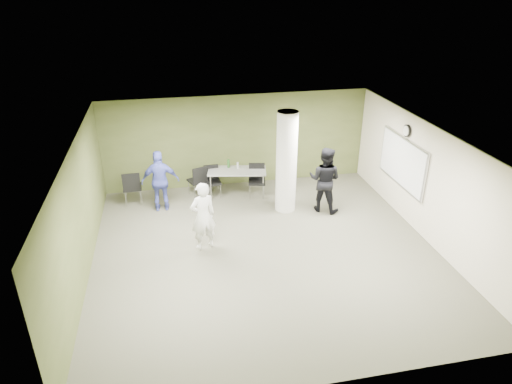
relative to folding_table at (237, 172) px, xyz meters
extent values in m
plane|color=#4E4D3E|center=(0.17, -3.15, -0.75)|extent=(8.00, 8.00, 0.00)
plane|color=white|center=(0.17, -3.15, 2.05)|extent=(8.00, 8.00, 0.00)
cube|color=#475327|center=(0.17, 0.85, 0.65)|extent=(8.00, 2.80, 0.02)
cube|color=#475327|center=(-3.83, -3.15, 0.65)|extent=(0.02, 8.00, 2.80)
cube|color=beige|center=(4.17, -3.15, 0.65)|extent=(0.02, 8.00, 2.80)
cylinder|color=silver|center=(1.17, -1.15, 0.65)|extent=(0.56, 0.56, 2.80)
cube|color=silver|center=(4.10, -1.95, 0.75)|extent=(0.04, 2.30, 1.30)
cube|color=white|center=(4.07, -1.95, 0.75)|extent=(0.02, 2.20, 1.20)
cylinder|color=black|center=(4.10, -1.95, 1.60)|extent=(0.05, 0.32, 0.32)
cylinder|color=white|center=(4.07, -1.95, 1.60)|extent=(0.02, 0.26, 0.26)
cube|color=gray|center=(0.00, -0.01, 0.03)|extent=(1.79, 1.03, 0.04)
cylinder|color=silver|center=(-0.79, -0.16, -0.37)|extent=(0.04, 0.04, 0.76)
cylinder|color=silver|center=(0.69, -0.44, -0.37)|extent=(0.04, 0.04, 0.76)
cylinder|color=silver|center=(-0.68, 0.42, -0.37)|extent=(0.04, 0.04, 0.76)
cylinder|color=silver|center=(0.80, 0.14, -0.37)|extent=(0.04, 0.04, 0.76)
cylinder|color=#25561C|center=(-0.21, 0.24, 0.17)|extent=(0.07, 0.07, 0.25)
cylinder|color=#B2B2B7|center=(0.05, 0.13, 0.14)|extent=(0.06, 0.06, 0.18)
cylinder|color=#4C4C4C|center=(-0.85, 0.35, -0.61)|extent=(0.24, 0.24, 0.27)
cube|color=black|center=(-2.99, 0.06, -0.26)|extent=(0.52, 0.52, 0.05)
cube|color=black|center=(-2.98, -0.17, 0.02)|extent=(0.48, 0.06, 0.49)
cylinder|color=silver|center=(-2.79, 0.27, -0.51)|extent=(0.02, 0.02, 0.47)
cylinder|color=silver|center=(-3.21, 0.26, -0.51)|extent=(0.02, 0.02, 0.47)
cylinder|color=silver|center=(-2.78, -0.14, -0.51)|extent=(0.02, 0.02, 0.47)
cylinder|color=silver|center=(-3.19, -0.16, -0.51)|extent=(0.02, 0.02, 0.47)
cube|color=black|center=(-1.15, 0.22, -0.28)|extent=(0.62, 0.62, 0.05)
cube|color=black|center=(-1.07, 0.02, -0.03)|extent=(0.44, 0.20, 0.47)
cylinder|color=silver|center=(-1.04, 0.48, -0.53)|extent=(0.02, 0.02, 0.44)
cylinder|color=silver|center=(-1.40, 0.33, -0.53)|extent=(0.02, 0.02, 0.44)
cylinder|color=silver|center=(-0.90, 0.11, -0.53)|extent=(0.02, 0.02, 0.44)
cylinder|color=silver|center=(-1.26, -0.03, -0.53)|extent=(0.02, 0.02, 0.44)
cube|color=black|center=(-0.71, 0.07, -0.31)|extent=(0.49, 0.49, 0.05)
cube|color=black|center=(-0.73, 0.27, -0.06)|extent=(0.44, 0.07, 0.44)
cylinder|color=silver|center=(-0.88, -0.14, -0.54)|extent=(0.02, 0.02, 0.42)
cylinder|color=silver|center=(-0.51, -0.11, -0.54)|extent=(0.02, 0.02, 0.42)
cylinder|color=silver|center=(-0.91, 0.24, -0.54)|extent=(0.02, 0.02, 0.42)
cylinder|color=silver|center=(-0.54, 0.27, -0.54)|extent=(0.02, 0.02, 0.42)
cube|color=black|center=(0.55, -0.22, -0.28)|extent=(0.57, 0.57, 0.05)
cube|color=black|center=(0.59, 0.00, -0.01)|extent=(0.46, 0.13, 0.47)
cylinder|color=silver|center=(0.32, -0.37, -0.52)|extent=(0.02, 0.02, 0.45)
cylinder|color=silver|center=(0.71, -0.45, -0.52)|extent=(0.02, 0.02, 0.45)
cylinder|color=silver|center=(0.40, 0.02, -0.52)|extent=(0.02, 0.02, 0.45)
cylinder|color=silver|center=(0.79, -0.06, -0.52)|extent=(0.02, 0.02, 0.45)
imported|color=silver|center=(-1.24, -2.70, 0.10)|extent=(0.71, 0.57, 1.70)
imported|color=black|center=(2.18, -1.41, 0.17)|extent=(1.13, 1.08, 1.83)
imported|color=#444CA8|center=(-2.19, -0.51, 0.12)|extent=(1.02, 0.44, 1.73)
camera|label=1|loc=(-1.88, -12.09, 5.22)|focal=32.00mm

